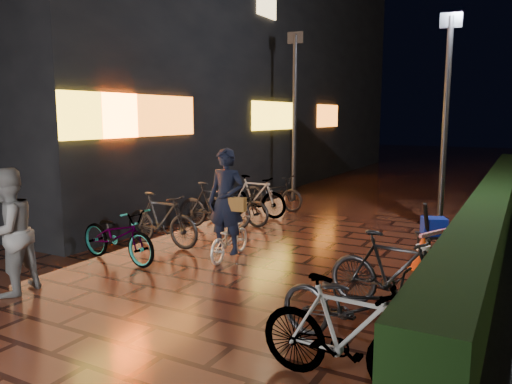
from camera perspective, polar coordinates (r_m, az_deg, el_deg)
The scene contains 11 objects.
ground at distance 7.35m, azimuth -5.68°, elevation -12.01°, with size 80.00×80.00×0.00m, color #381911.
hedge at distance 13.84m, azimuth 25.77°, elevation -0.89°, with size 0.70×20.00×1.00m, color black.
bystander_person at distance 8.08m, azimuth -26.50°, elevation -4.12°, with size 0.90×0.70×1.86m, color slate.
storefront_block at distance 21.86m, azimuth -9.61°, elevation 13.56°, with size 12.09×22.00×9.00m.
lamp_post_hedge at distance 11.81m, azimuth 20.86°, elevation 8.27°, with size 0.46×0.16×4.77m.
lamp_post_sf at distance 15.39m, azimuth 4.45°, elevation 9.38°, with size 0.49×0.15×5.07m.
cyclist at distance 9.05m, azimuth -3.25°, elevation -3.05°, with size 0.76×1.45×2.03m.
traffic_barrier at distance 9.46m, azimuth 20.56°, elevation -5.82°, with size 0.94×1.52×0.63m.
cart_assembly at distance 9.70m, azimuth 19.61°, elevation -3.96°, with size 0.72×0.77×1.08m.
parked_bikes_storefront at distance 11.57m, azimuth -4.43°, elevation -1.71°, with size 2.13×6.62×1.08m.
parked_bikes_hedge at distance 5.88m, azimuth 12.48°, elevation -12.15°, with size 2.05×2.77×1.08m.
Camera 1 is at (3.90, -5.67, 2.59)m, focal length 35.00 mm.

